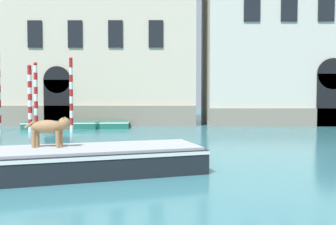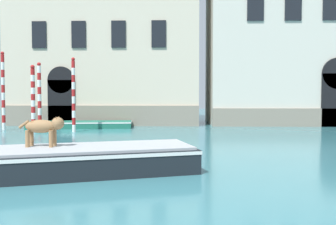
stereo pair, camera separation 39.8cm
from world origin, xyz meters
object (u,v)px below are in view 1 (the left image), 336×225
boat_foreground (78,160)px  mooring_pole_0 (30,98)px  dog_on_deck (51,127)px  mooring_pole_3 (71,94)px  boat_moored_near_palazzo (78,125)px  mooring_pole_1 (36,96)px

boat_foreground → mooring_pole_0: size_ratio=1.72×
dog_on_deck → mooring_pole_3: size_ratio=0.27×
boat_moored_near_palazzo → mooring_pole_0: mooring_pole_0 is taller
boat_foreground → boat_moored_near_palazzo: 12.88m
mooring_pole_1 → mooring_pole_3: bearing=-30.5°
mooring_pole_1 → dog_on_deck: bearing=-66.2°
boat_foreground → dog_on_deck: bearing=157.1°
mooring_pole_1 → mooring_pole_3: size_ratio=0.98×
boat_foreground → dog_on_deck: dog_on_deck is taller
mooring_pole_3 → boat_moored_near_palazzo: bearing=98.2°
boat_moored_near_palazzo → mooring_pole_0: (-1.92, -2.37, 1.64)m
boat_moored_near_palazzo → mooring_pole_3: (0.34, -2.38, 1.83)m
mooring_pole_0 → dog_on_deck: bearing=-64.4°
mooring_pole_0 → mooring_pole_3: mooring_pole_3 is taller
boat_foreground → mooring_pole_0: mooring_pole_0 is taller
boat_moored_near_palazzo → mooring_pole_0: 3.46m
mooring_pole_0 → mooring_pole_1: 1.53m
dog_on_deck → boat_moored_near_palazzo: dog_on_deck is taller
boat_moored_near_palazzo → mooring_pole_3: bearing=-88.4°
dog_on_deck → boat_moored_near_palazzo: size_ratio=0.17×
mooring_pole_1 → boat_foreground: bearing=-63.5°
boat_foreground → boat_moored_near_palazzo: (-3.53, 12.39, -0.12)m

